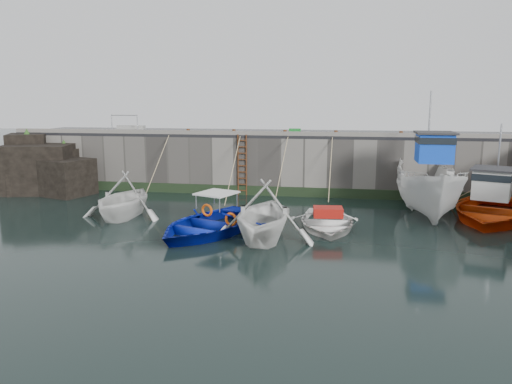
% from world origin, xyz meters
% --- Properties ---
extents(ground, '(120.00, 120.00, 0.00)m').
position_xyz_m(ground, '(0.00, 0.00, 0.00)').
color(ground, black).
rests_on(ground, ground).
extents(quay_back, '(30.00, 5.00, 3.00)m').
position_xyz_m(quay_back, '(0.00, 12.50, 1.50)').
color(quay_back, slate).
rests_on(quay_back, ground).
extents(road_back, '(30.00, 5.00, 0.16)m').
position_xyz_m(road_back, '(0.00, 12.50, 3.08)').
color(road_back, black).
rests_on(road_back, quay_back).
extents(kerb_back, '(30.00, 0.30, 0.20)m').
position_xyz_m(kerb_back, '(0.00, 10.15, 3.26)').
color(kerb_back, slate).
rests_on(kerb_back, road_back).
extents(algae_back, '(30.00, 0.08, 0.50)m').
position_xyz_m(algae_back, '(0.00, 9.96, 0.25)').
color(algae_back, black).
rests_on(algae_back, ground).
extents(rock_outcrop, '(5.85, 4.24, 3.41)m').
position_xyz_m(rock_outcrop, '(-12.92, 9.11, 1.26)').
color(rock_outcrop, black).
rests_on(rock_outcrop, ground).
extents(ladder, '(0.51, 0.08, 3.20)m').
position_xyz_m(ladder, '(-2.00, 9.91, 1.59)').
color(ladder, '#3F1E0F').
rests_on(ladder, ground).
extents(boat_near_white, '(3.76, 4.34, 2.27)m').
position_xyz_m(boat_near_white, '(-6.10, 4.25, 0.00)').
color(boat_near_white, silver).
rests_on(boat_near_white, ground).
extents(boat_near_white_rope, '(0.04, 4.16, 3.10)m').
position_xyz_m(boat_near_white_rope, '(-6.10, 8.37, 0.00)').
color(boat_near_white_rope, tan).
rests_on(boat_near_white_rope, ground).
extents(boat_near_blue, '(5.68, 6.60, 1.15)m').
position_xyz_m(boat_near_blue, '(-1.79, 2.51, 0.00)').
color(boat_near_blue, '#0B1EAC').
rests_on(boat_near_blue, ground).
extents(boat_near_blue_rope, '(0.04, 5.62, 3.10)m').
position_xyz_m(boat_near_blue_rope, '(-1.79, 7.51, 0.00)').
color(boat_near_blue_rope, tan).
rests_on(boat_near_blue_rope, ground).
extents(boat_near_blacktrim, '(4.13, 4.76, 2.47)m').
position_xyz_m(boat_near_blacktrim, '(0.41, 1.90, 0.00)').
color(boat_near_blacktrim, white).
rests_on(boat_near_blacktrim, ground).
extents(boat_near_blacktrim_rope, '(0.04, 6.18, 3.10)m').
position_xyz_m(boat_near_blacktrim_rope, '(0.41, 7.20, 0.00)').
color(boat_near_blacktrim_rope, tan).
rests_on(boat_near_blacktrim_rope, ground).
extents(boat_near_navy, '(3.61, 4.76, 0.93)m').
position_xyz_m(boat_near_navy, '(2.61, 3.98, 0.00)').
color(boat_near_navy, white).
rests_on(boat_near_navy, ground).
extents(boat_near_navy_rope, '(0.04, 4.38, 3.10)m').
position_xyz_m(boat_near_navy_rope, '(2.61, 8.24, 0.00)').
color(boat_near_navy_rope, tan).
rests_on(boat_near_navy_rope, ground).
extents(boat_far_white, '(2.75, 7.10, 5.73)m').
position_xyz_m(boat_far_white, '(6.99, 7.08, 1.14)').
color(boat_far_white, silver).
rests_on(boat_far_white, ground).
extents(boat_far_orange, '(6.52, 7.57, 4.32)m').
position_xyz_m(boat_far_orange, '(9.48, 6.62, 0.42)').
color(boat_far_orange, '#E7420C').
rests_on(boat_far_orange, ground).
extents(fish_crate, '(0.63, 0.39, 0.30)m').
position_xyz_m(fish_crate, '(0.63, 11.11, 3.31)').
color(fish_crate, '#167C27').
rests_on(fish_crate, road_back).
extents(railing, '(1.60, 1.05, 1.00)m').
position_xyz_m(railing, '(-8.75, 11.25, 3.36)').
color(railing, '#A5A8AD').
rests_on(railing, road_back).
extents(bollard_a, '(0.18, 0.18, 0.28)m').
position_xyz_m(bollard_a, '(-5.00, 10.25, 3.30)').
color(bollard_a, '#3F1E0F').
rests_on(bollard_a, road_back).
extents(bollard_b, '(0.18, 0.18, 0.28)m').
position_xyz_m(bollard_b, '(-2.50, 10.25, 3.30)').
color(bollard_b, '#3F1E0F').
rests_on(bollard_b, road_back).
extents(bollard_c, '(0.18, 0.18, 0.28)m').
position_xyz_m(bollard_c, '(0.20, 10.25, 3.30)').
color(bollard_c, '#3F1E0F').
rests_on(bollard_c, road_back).
extents(bollard_d, '(0.18, 0.18, 0.28)m').
position_xyz_m(bollard_d, '(2.80, 10.25, 3.30)').
color(bollard_d, '#3F1E0F').
rests_on(bollard_d, road_back).
extents(bollard_e, '(0.18, 0.18, 0.28)m').
position_xyz_m(bollard_e, '(6.00, 10.25, 3.30)').
color(bollard_e, '#3F1E0F').
rests_on(bollard_e, road_back).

